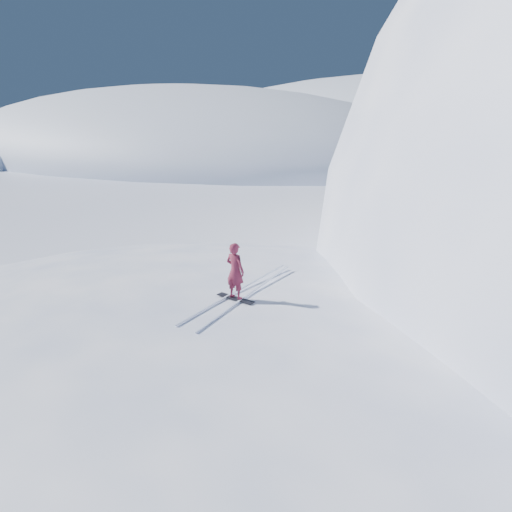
{
  "coord_description": "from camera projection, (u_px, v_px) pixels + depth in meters",
  "views": [
    {
      "loc": [
        6.52,
        -5.69,
        7.6
      ],
      "look_at": [
        -1.82,
        4.96,
        3.5
      ],
      "focal_mm": 32.0,
      "sensor_mm": 36.0,
      "label": 1
    }
  ],
  "objects": [
    {
      "name": "near_ridge",
      "position": [
        294.0,
        419.0,
        12.01
      ],
      "size": [
        36.0,
        28.0,
        4.8
      ],
      "primitive_type": "ellipsoid",
      "color": "white",
      "rests_on": "ground"
    },
    {
      "name": "snowboard",
      "position": [
        236.0,
        298.0,
        13.7
      ],
      "size": [
        1.31,
        0.28,
        0.02
      ],
      "primitive_type": "cube",
      "rotation": [
        0.0,
        0.0,
        0.02
      ],
      "color": "black",
      "rests_on": "near_ridge"
    },
    {
      "name": "vapor_plume",
      "position": [
        28.0,
        168.0,
        71.64
      ],
      "size": [
        8.79,
        7.03,
        6.16
      ],
      "primitive_type": "ellipsoid",
      "color": "white",
      "rests_on": "ground"
    },
    {
      "name": "ground",
      "position": [
        184.0,
        468.0,
        10.34
      ],
      "size": [
        400.0,
        400.0,
        0.0
      ],
      "primitive_type": "plane",
      "color": "white",
      "rests_on": "ground"
    },
    {
      "name": "wind_bumps",
      "position": [
        228.0,
        413.0,
        12.27
      ],
      "size": [
        16.0,
        14.4,
        1.0
      ],
      "color": "white",
      "rests_on": "ground"
    },
    {
      "name": "far_ridge_c",
      "position": [
        391.0,
        149.0,
        116.83
      ],
      "size": [
        140.0,
        90.0,
        36.0
      ],
      "primitive_type": "ellipsoid",
      "color": "white",
      "rests_on": "ground"
    },
    {
      "name": "far_ridge_a",
      "position": [
        163.0,
        155.0,
        96.84
      ],
      "size": [
        120.0,
        70.0,
        28.0
      ],
      "primitive_type": "ellipsoid",
      "color": "white",
      "rests_on": "ground"
    },
    {
      "name": "board_tracks",
      "position": [
        244.0,
        291.0,
        14.22
      ],
      "size": [
        1.47,
        5.97,
        0.04
      ],
      "color": "silver",
      "rests_on": "ground"
    },
    {
      "name": "snowboarder",
      "position": [
        235.0,
        271.0,
        13.45
      ],
      "size": [
        0.63,
        0.42,
        1.71
      ],
      "primitive_type": "imported",
      "rotation": [
        0.0,
        0.0,
        3.17
      ],
      "color": "maroon",
      "rests_on": "snowboard"
    }
  ]
}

